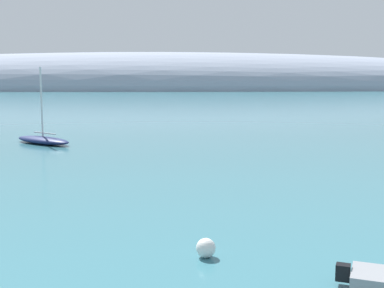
% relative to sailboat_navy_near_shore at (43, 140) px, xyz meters
% --- Properties ---
extents(distant_ridge, '(399.61, 64.27, 33.22)m').
position_rel_sailboat_navy_near_shore_xyz_m(distant_ridge, '(0.59, 184.42, -0.42)').
color(distant_ridge, '#8E99AD').
rests_on(distant_ridge, ground).
extents(sailboat_navy_near_shore, '(6.97, 6.15, 7.34)m').
position_rel_sailboat_navy_near_shore_xyz_m(sailboat_navy_near_shore, '(0.00, 0.00, 0.00)').
color(sailboat_navy_near_shore, navy).
rests_on(sailboat_navy_near_shore, water).
extents(mooring_buoy_white, '(0.72, 0.72, 0.72)m').
position_rel_sailboat_navy_near_shore_xyz_m(mooring_buoy_white, '(14.14, -31.44, -0.06)').
color(mooring_buoy_white, silver).
rests_on(mooring_buoy_white, water).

